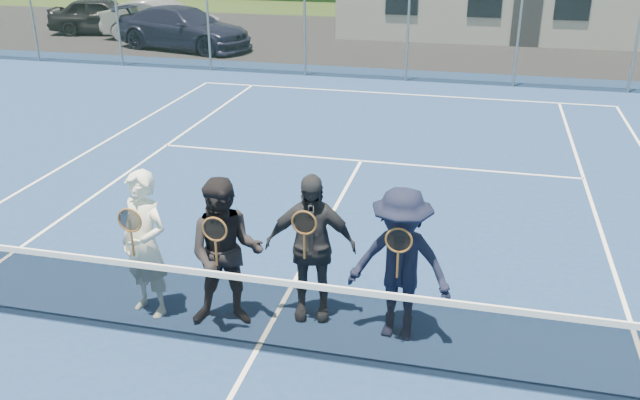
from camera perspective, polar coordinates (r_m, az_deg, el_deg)
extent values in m
plane|color=#2E4418|center=(26.35, 8.96, 12.93)|extent=(220.00, 220.00, 0.00)
cube|color=navy|center=(7.69, -5.37, -12.61)|extent=(30.00, 30.00, 0.02)
cube|color=black|center=(26.97, 0.25, 13.44)|extent=(40.00, 12.00, 0.01)
imported|color=black|center=(29.33, -17.79, 14.56)|extent=(4.45, 2.49, 1.43)
imported|color=#9A9CA2|center=(27.06, -13.24, 14.48)|extent=(4.69, 2.12, 1.49)
imported|color=#1A1C35|center=(25.16, -11.37, 13.99)|extent=(5.39, 3.16, 1.47)
cube|color=white|center=(18.44, 6.60, 8.87)|extent=(10.97, 0.06, 0.01)
cube|color=white|center=(13.24, 3.48, 3.30)|extent=(8.23, 0.06, 0.01)
cube|color=white|center=(7.68, -5.38, -12.52)|extent=(0.06, 12.80, 0.01)
cube|color=black|center=(7.42, -5.51, -9.65)|extent=(11.60, 0.02, 0.88)
cube|color=white|center=(7.19, -5.64, -6.63)|extent=(11.60, 0.03, 0.07)
cylinder|color=slate|center=(24.18, -23.08, 14.16)|extent=(0.07, 0.07, 3.00)
cylinder|color=slate|center=(22.55, -16.70, 14.48)|extent=(0.07, 0.07, 3.00)
cylinder|color=slate|center=(21.23, -9.41, 14.63)|extent=(0.07, 0.07, 3.00)
cylinder|color=slate|center=(20.27, -1.30, 14.54)|extent=(0.07, 0.07, 3.00)
cylinder|color=slate|center=(19.73, 7.43, 14.12)|extent=(0.07, 0.07, 3.00)
cylinder|color=slate|center=(19.63, 16.39, 13.37)|extent=(0.07, 0.07, 3.00)
cylinder|color=slate|center=(19.98, 25.17, 12.32)|extent=(0.07, 0.07, 3.00)
cube|color=black|center=(19.73, 7.43, 14.12)|extent=(30.00, 0.03, 3.00)
cube|color=#2D2D33|center=(26.13, 16.99, 14.38)|extent=(1.00, 0.06, 2.00)
cube|color=black|center=(26.22, 6.90, 16.31)|extent=(1.20, 0.06, 1.00)
cube|color=black|center=(26.03, 13.72, 15.80)|extent=(1.20, 0.06, 1.00)
cube|color=black|center=(26.19, 20.50, 15.08)|extent=(1.20, 0.06, 1.00)
imported|color=white|center=(8.15, -14.52, -3.65)|extent=(0.76, 0.62, 1.80)
torus|color=brown|center=(7.76, -15.73, -1.66)|extent=(0.29, 0.02, 0.29)
cylinder|color=black|center=(7.76, -15.73, -1.66)|extent=(0.25, 0.00, 0.25)
cylinder|color=brown|center=(7.87, -15.52, -3.52)|extent=(0.03, 0.03, 0.32)
imported|color=black|center=(7.76, -7.93, -4.49)|extent=(1.01, 0.87, 1.80)
torus|color=brown|center=(7.35, -8.86, -2.45)|extent=(0.29, 0.02, 0.29)
cylinder|color=black|center=(7.35, -8.86, -2.45)|extent=(0.25, 0.00, 0.25)
cylinder|color=brown|center=(7.47, -8.73, -4.39)|extent=(0.03, 0.03, 0.32)
imported|color=#242529|center=(7.83, -0.81, -3.98)|extent=(1.11, 0.61, 1.80)
torus|color=brown|center=(7.41, -1.35, -1.93)|extent=(0.29, 0.02, 0.29)
cylinder|color=black|center=(7.41, -1.35, -1.93)|extent=(0.25, 0.00, 0.25)
cylinder|color=brown|center=(7.53, -1.33, -3.86)|extent=(0.03, 0.03, 0.32)
imported|color=black|center=(7.50, 6.77, -5.45)|extent=(1.23, 0.79, 1.80)
torus|color=brown|center=(7.06, 6.65, -3.40)|extent=(0.29, 0.02, 0.29)
cylinder|color=black|center=(7.06, 6.65, -3.40)|extent=(0.25, 0.00, 0.25)
cylinder|color=brown|center=(7.19, 6.55, -5.40)|extent=(0.03, 0.03, 0.32)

